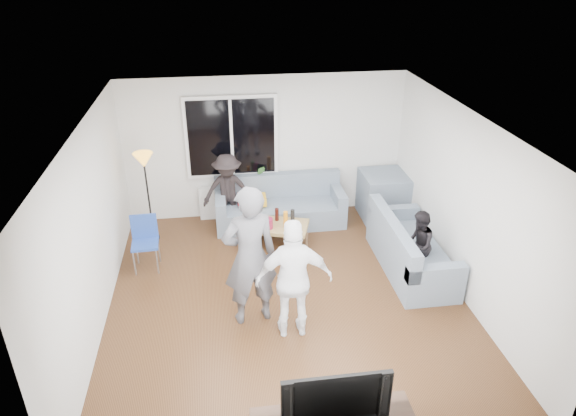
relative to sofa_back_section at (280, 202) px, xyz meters
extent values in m
cube|color=#56351C|center=(-0.19, -2.27, -0.45)|extent=(5.00, 5.50, 0.04)
cube|color=white|center=(-0.19, -2.27, 2.20)|extent=(5.00, 5.50, 0.04)
cube|color=silver|center=(-0.19, 0.50, 0.88)|extent=(5.00, 0.04, 2.60)
cube|color=silver|center=(-0.19, -5.04, 0.88)|extent=(5.00, 0.04, 2.60)
cube|color=silver|center=(-2.71, -2.27, 0.88)|extent=(0.04, 5.50, 2.60)
cube|color=silver|center=(2.33, -2.27, 0.88)|extent=(0.04, 5.50, 2.60)
cube|color=white|center=(-0.79, 0.42, 1.12)|extent=(1.62, 0.06, 1.47)
cube|color=black|center=(-0.79, 0.38, 1.12)|extent=(1.50, 0.02, 1.35)
cube|color=white|center=(-0.79, 0.37, 1.12)|extent=(0.05, 0.03, 1.35)
cube|color=silver|center=(-0.79, 0.38, -0.11)|extent=(1.30, 0.12, 0.62)
imported|color=#326528|center=(-0.33, 0.35, 0.39)|extent=(0.22, 0.18, 0.38)
imported|color=silver|center=(-0.95, 0.35, 0.28)|extent=(0.20, 0.20, 0.17)
cube|color=slate|center=(1.94, 0.00, 0.00)|extent=(0.85, 0.85, 0.85)
cube|color=gold|center=(-0.44, -0.02, 0.09)|extent=(0.39, 0.33, 0.14)
cube|color=maroon|center=(-0.57, 0.06, 0.09)|extent=(0.37, 0.31, 0.13)
cube|color=tan|center=(-0.19, -0.77, -0.22)|extent=(1.23, 0.90, 0.40)
cylinder|color=maroon|center=(-0.31, -0.87, 0.06)|extent=(0.17, 0.17, 0.17)
imported|color=#4D4C51|center=(-0.73, -2.64, 0.56)|extent=(0.79, 0.60, 1.96)
imported|color=white|center=(-0.21, -3.00, 0.40)|extent=(0.98, 0.44, 1.65)
imported|color=black|center=(1.83, -1.98, 0.12)|extent=(0.57, 0.64, 1.09)
imported|color=black|center=(-0.92, 0.03, 0.26)|extent=(0.89, 0.51, 1.37)
imported|color=black|center=(-0.10, -4.77, 0.32)|extent=(1.05, 0.14, 0.60)
cylinder|color=#3F9C1C|center=(-0.35, -0.84, 0.08)|extent=(0.08, 0.08, 0.21)
cylinder|color=black|center=(-0.13, -0.63, 0.09)|extent=(0.07, 0.07, 0.22)
cylinder|color=orange|center=(-0.46, -0.63, 0.07)|extent=(0.07, 0.07, 0.19)
cylinder|color=orange|center=(-0.02, -0.88, 0.12)|extent=(0.07, 0.07, 0.28)
cylinder|color=black|center=(0.13, -0.66, 0.07)|extent=(0.07, 0.07, 0.20)
camera|label=1|loc=(-1.04, -8.25, 4.09)|focal=32.19mm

